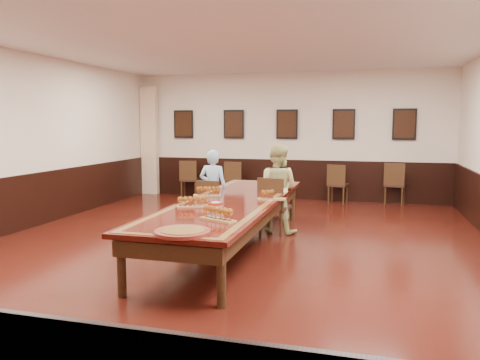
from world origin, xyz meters
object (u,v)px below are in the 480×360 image
(spare_chair_a, at_px, (190,178))
(spare_chair_b, at_px, (235,180))
(person_woman, at_px, (277,189))
(person_man, at_px, (213,189))
(carved_platter, at_px, (183,232))
(conference_table, at_px, (231,209))
(chair_woman, at_px, (275,205))
(spare_chair_c, at_px, (338,184))
(chair_man, at_px, (212,204))
(spare_chair_d, at_px, (395,184))

(spare_chair_a, relative_size, spare_chair_b, 1.00)
(spare_chair_b, bearing_deg, person_woman, 116.09)
(person_man, xyz_separation_m, carved_platter, (0.87, -3.57, 0.05))
(spare_chair_a, height_order, person_woman, person_woman)
(person_woman, relative_size, conference_table, 0.31)
(spare_chair_a, relative_size, conference_table, 0.19)
(chair_woman, relative_size, spare_chair_c, 1.06)
(spare_chair_b, relative_size, conference_table, 0.19)
(person_man, bearing_deg, person_woman, 176.42)
(spare_chair_c, relative_size, person_man, 0.65)
(spare_chair_c, distance_m, carved_platter, 7.03)
(chair_man, bearing_deg, spare_chair_d, -132.80)
(chair_man, height_order, person_woman, person_woman)
(spare_chair_c, xyz_separation_m, person_woman, (-0.84, -3.44, 0.31))
(conference_table, bearing_deg, chair_man, 121.54)
(carved_platter, bearing_deg, spare_chair_a, 111.04)
(chair_man, height_order, carved_platter, chair_man)
(chair_man, bearing_deg, chair_woman, 175.97)
(spare_chair_d, xyz_separation_m, conference_table, (-2.64, -4.80, 0.11))
(spare_chair_a, bearing_deg, person_woman, 121.41)
(spare_chair_c, bearing_deg, chair_man, 69.16)
(chair_woman, relative_size, carved_platter, 1.39)
(spare_chair_b, distance_m, person_man, 3.38)
(person_woman, bearing_deg, spare_chair_d, -110.86)
(spare_chair_c, distance_m, conference_table, 4.84)
(person_man, xyz_separation_m, conference_table, (0.73, -1.29, -0.11))
(chair_woman, relative_size, person_woman, 0.64)
(person_man, bearing_deg, conference_table, 119.93)
(spare_chair_d, height_order, person_woman, person_woman)
(spare_chair_a, bearing_deg, chair_man, 107.63)
(spare_chair_c, bearing_deg, person_woman, 86.20)
(carved_platter, bearing_deg, chair_man, 104.06)
(person_man, bearing_deg, carved_platter, 104.03)
(spare_chair_d, relative_size, person_woman, 0.64)
(spare_chair_d, xyz_separation_m, person_man, (-3.38, -3.51, 0.22))
(spare_chair_c, distance_m, spare_chair_d, 1.34)
(chair_woman, distance_m, carved_platter, 3.41)
(spare_chair_d, distance_m, person_woman, 4.20)
(person_man, height_order, person_woman, person_woman)
(spare_chair_a, xyz_separation_m, spare_chair_c, (3.83, 0.03, -0.01))
(chair_woman, height_order, spare_chair_b, chair_woman)
(spare_chair_c, xyz_separation_m, spare_chair_d, (1.33, 0.15, 0.03))
(chair_woman, height_order, conference_table, chair_woman)
(person_man, height_order, conference_table, person_man)
(spare_chair_c, bearing_deg, carved_platter, 90.17)
(chair_man, xyz_separation_m, spare_chair_b, (-0.54, 3.42, 0.03))
(chair_man, distance_m, carved_platter, 3.59)
(chair_woman, xyz_separation_m, spare_chair_c, (0.85, 3.55, -0.03))
(spare_chair_d, height_order, carved_platter, spare_chair_d)
(chair_woman, height_order, carved_platter, chair_woman)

